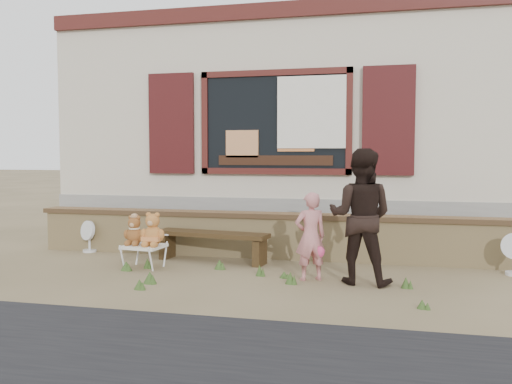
% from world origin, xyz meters
% --- Properties ---
extents(ground, '(80.00, 80.00, 0.00)m').
position_xyz_m(ground, '(0.00, 0.00, 0.00)').
color(ground, brown).
rests_on(ground, ground).
extents(shopfront, '(8.04, 5.13, 4.00)m').
position_xyz_m(shopfront, '(0.00, 4.49, 2.00)').
color(shopfront, '#C0B29B').
rests_on(shopfront, ground).
extents(brick_wall, '(7.10, 0.36, 0.67)m').
position_xyz_m(brick_wall, '(0.00, 1.00, 0.34)').
color(brick_wall, tan).
rests_on(brick_wall, ground).
extents(bench, '(1.70, 0.59, 0.43)m').
position_xyz_m(bench, '(-0.63, 0.51, 0.31)').
color(bench, '#2F2110').
rests_on(bench, ground).
extents(folding_chair, '(0.54, 0.49, 0.31)m').
position_xyz_m(folding_chair, '(-1.38, -0.10, 0.28)').
color(folding_chair, silver).
rests_on(folding_chair, ground).
extents(teddy_bear_left, '(0.32, 0.28, 0.41)m').
position_xyz_m(teddy_bear_left, '(-1.52, -0.09, 0.51)').
color(teddy_bear_left, brown).
rests_on(teddy_bear_left, folding_chair).
extents(teddy_bear_right, '(0.36, 0.32, 0.46)m').
position_xyz_m(teddy_bear_right, '(-1.25, -0.11, 0.54)').
color(teddy_bear_right, '#995E2A').
rests_on(teddy_bear_right, folding_chair).
extents(child, '(0.47, 0.41, 1.07)m').
position_xyz_m(child, '(0.89, -0.30, 0.54)').
color(child, '#D07C7D').
rests_on(child, ground).
extents(adult, '(0.86, 0.71, 1.60)m').
position_xyz_m(adult, '(1.48, -0.32, 0.80)').
color(adult, black).
rests_on(adult, ground).
extents(fan_left, '(0.32, 0.22, 0.50)m').
position_xyz_m(fan_left, '(-2.73, 0.80, 0.25)').
color(fan_left, silver).
rests_on(fan_left, ground).
extents(grass_tufts, '(3.81, 1.44, 0.14)m').
position_xyz_m(grass_tufts, '(-0.25, -0.51, 0.06)').
color(grass_tufts, '#344E1F').
rests_on(grass_tufts, ground).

